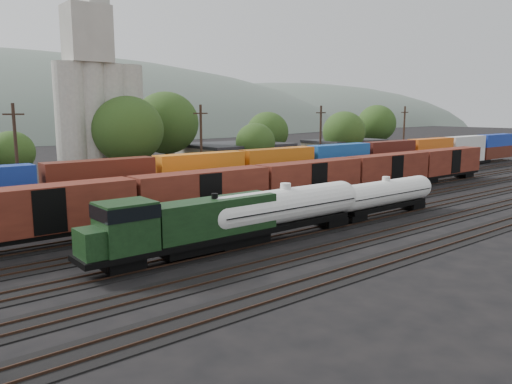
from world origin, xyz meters
TOP-DOWN VIEW (x-y plane):
  - ground at (0.00, 0.00)m, footprint 600.00×600.00m
  - tracks at (0.00, 0.00)m, footprint 180.00×33.20m
  - green_locomotive at (-7.45, -5.00)m, footprint 17.82×3.14m
  - tank_car_a at (3.19, -5.00)m, footprint 17.63×3.16m
  - tank_car_b at (17.65, -5.00)m, footprint 15.28×2.73m
  - orange_locomotive at (1.63, 10.00)m, footprint 16.19×2.70m
  - boxcar_string at (-6.61, 5.00)m, footprint 122.80×2.90m
  - container_wall at (8.28, 15.00)m, footprint 170.14×2.60m
  - grain_silo at (3.28, 36.00)m, footprint 13.40×5.00m
  - industrial_sheds at (6.63, 35.25)m, footprint 119.38×17.26m
  - tree_band at (2.41, 37.52)m, footprint 166.20×21.86m
  - utility_poles at (0.00, 22.00)m, footprint 122.20×0.36m

SIDE VIEW (x-z plane):
  - ground at x=0.00m, z-range 0.00..0.00m
  - tracks at x=0.00m, z-range -0.05..0.15m
  - orange_locomotive at x=1.63m, z-range 0.30..4.35m
  - tank_car_b at x=17.65m, z-range 0.40..4.40m
  - industrial_sheds at x=6.63m, z-range 0.01..5.11m
  - green_locomotive at x=-7.45m, z-range 0.32..5.04m
  - tank_car_a at x=3.19m, z-range 0.43..5.05m
  - container_wall at x=8.28m, z-range 0.11..5.91m
  - boxcar_string at x=-6.61m, z-range 1.02..5.22m
  - utility_poles at x=0.00m, z-range 0.21..12.21m
  - tree_band at x=2.41m, z-range 0.27..14.67m
  - grain_silo at x=3.28m, z-range -3.24..25.76m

